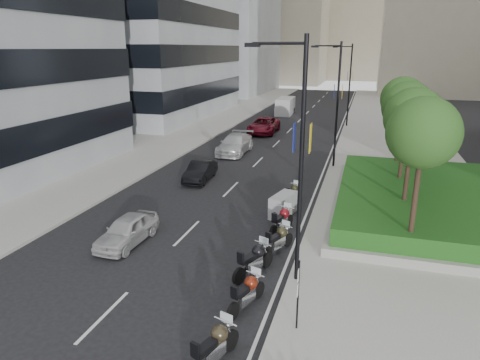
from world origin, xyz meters
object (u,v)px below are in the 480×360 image
at_px(motorcycle_1, 247,293).
at_px(motorcycle_0, 214,347).
at_px(parking_sign, 298,291).
at_px(motorcycle_5, 283,205).
at_px(lamp_post_1, 335,99).
at_px(car_a, 127,230).
at_px(lamp_post_2, 348,81).
at_px(motorcycle_4, 282,220).
at_px(lamp_post_0, 297,153).
at_px(delivery_van, 285,107).
at_px(motorcycle_3, 279,240).
at_px(motorcycle_2, 254,260).
at_px(motorcycle_6, 293,194).
at_px(car_d, 264,125).
at_px(car_c, 235,144).
at_px(car_b, 200,171).

bearing_deg(motorcycle_1, motorcycle_0, -164.04).
distance_m(parking_sign, motorcycle_1, 2.21).
xyz_separation_m(motorcycle_0, motorcycle_5, (-0.32, 11.63, -0.03)).
relative_size(lamp_post_1, motorcycle_0, 3.99).
bearing_deg(motorcycle_0, parking_sign, -25.05).
bearing_deg(car_a, lamp_post_2, 79.33).
height_order(lamp_post_2, car_a, lamp_post_2).
bearing_deg(motorcycle_4, lamp_post_0, -147.15).
relative_size(lamp_post_1, delivery_van, 1.73).
relative_size(motorcycle_5, delivery_van, 0.40).
height_order(lamp_post_1, motorcycle_3, lamp_post_1).
bearing_deg(lamp_post_1, motorcycle_3, -93.90).
xyz_separation_m(motorcycle_5, car_a, (-6.15, -5.31, 0.05)).
distance_m(lamp_post_0, motorcycle_4, 6.42).
distance_m(motorcycle_2, motorcycle_3, 2.28).
height_order(motorcycle_3, motorcycle_6, motorcycle_3).
bearing_deg(car_d, delivery_van, 90.31).
xyz_separation_m(motorcycle_2, car_d, (-6.48, 28.75, 0.16)).
height_order(motorcycle_5, car_c, car_c).
relative_size(lamp_post_2, car_a, 2.38).
xyz_separation_m(motorcycle_5, delivery_van, (-6.71, 35.96, 0.42)).
xyz_separation_m(lamp_post_1, motorcycle_6, (-1.45, -8.42, -4.51)).
bearing_deg(lamp_post_0, motorcycle_4, 106.05).
height_order(lamp_post_0, motorcycle_1, lamp_post_0).
bearing_deg(parking_sign, car_c, 111.72).
relative_size(motorcycle_0, car_c, 0.42).
height_order(motorcycle_1, car_b, car_b).
bearing_deg(car_a, car_d, 92.76).
distance_m(motorcycle_1, car_b, 15.11).
bearing_deg(lamp_post_0, motorcycle_1, -118.95).
relative_size(lamp_post_2, delivery_van, 1.73).
height_order(lamp_post_0, motorcycle_4, lamp_post_0).
bearing_deg(motorcycle_4, car_b, 62.25).
height_order(lamp_post_1, car_c, lamp_post_1).
height_order(parking_sign, motorcycle_6, parking_sign).
bearing_deg(car_a, motorcycle_5, 43.08).
relative_size(lamp_post_1, car_d, 1.56).
bearing_deg(motorcycle_1, car_d, 30.65).
relative_size(motorcycle_4, car_c, 0.41).
bearing_deg(lamp_post_1, lamp_post_2, 90.00).
distance_m(lamp_post_2, parking_sign, 38.18).
relative_size(car_c, delivery_van, 1.04).
relative_size(lamp_post_0, lamp_post_2, 1.00).
xyz_separation_m(lamp_post_0, motorcycle_3, (-1.00, 2.27, -4.48)).
height_order(car_a, delivery_van, delivery_van).
distance_m(motorcycle_2, car_a, 6.36).
relative_size(lamp_post_1, parking_sign, 3.60).
bearing_deg(car_d, motorcycle_4, -75.63).
xyz_separation_m(motorcycle_5, car_c, (-6.62, 12.86, 0.19)).
xyz_separation_m(lamp_post_1, lamp_post_2, (0.00, 18.00, 0.00)).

